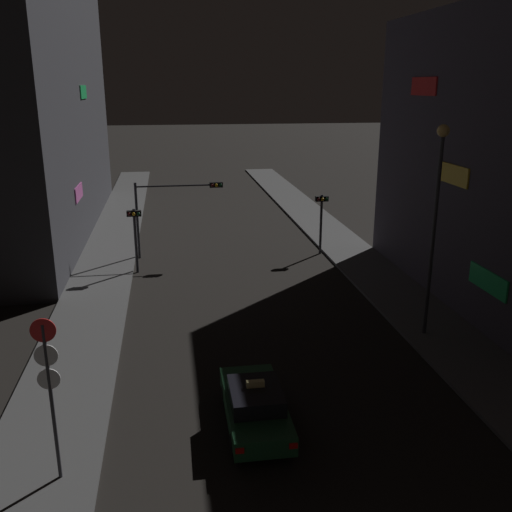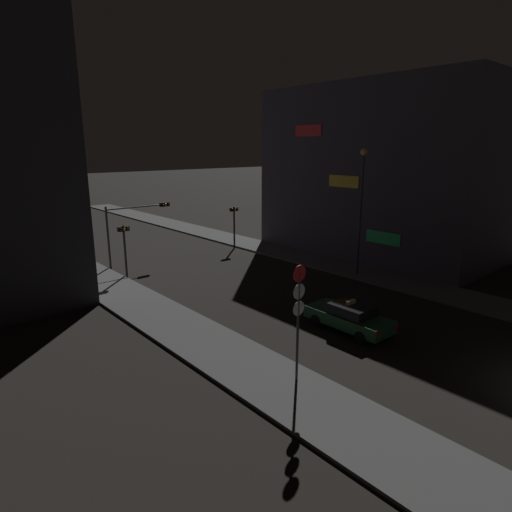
# 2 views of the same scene
# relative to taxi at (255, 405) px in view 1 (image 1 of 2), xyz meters

# --- Properties ---
(sidewalk_left) EXTENTS (3.39, 66.28, 0.14)m
(sidewalk_left) POSITION_rel_taxi_xyz_m (-6.27, 21.44, -0.67)
(sidewalk_left) COLOR #4C4C4C
(sidewalk_left) RESTS_ON ground_plane
(sidewalk_right) EXTENTS (3.39, 66.28, 0.14)m
(sidewalk_right) POSITION_rel_taxi_xyz_m (8.93, 21.44, -0.67)
(sidewalk_right) COLOR #4C4C4C
(sidewalk_right) RESTS_ON ground_plane
(building_facade_left) EXTENTS (6.93, 30.07, 21.32)m
(building_facade_left) POSITION_rel_taxi_xyz_m (-11.39, 26.84, 9.93)
(building_facade_left) COLOR #333338
(building_facade_left) RESTS_ON ground_plane
(taxi) EXTENTS (1.84, 4.46, 1.62)m
(taxi) POSITION_rel_taxi_xyz_m (0.00, 0.00, 0.00)
(taxi) COLOR #1E512D
(taxi) RESTS_ON ground_plane
(traffic_light_overhead) EXTENTS (5.33, 0.42, 4.71)m
(traffic_light_overhead) POSITION_rel_taxi_xyz_m (-2.13, 18.80, 2.76)
(traffic_light_overhead) COLOR #2D2D33
(traffic_light_overhead) RESTS_ON ground_plane
(traffic_light_left_kerb) EXTENTS (0.80, 0.42, 3.70)m
(traffic_light_left_kerb) POSITION_rel_taxi_xyz_m (-4.33, 16.00, 1.92)
(traffic_light_left_kerb) COLOR #2D2D33
(traffic_light_left_kerb) RESTS_ON ground_plane
(traffic_light_right_kerb) EXTENTS (0.80, 0.42, 3.79)m
(traffic_light_right_kerb) POSITION_rel_taxi_xyz_m (6.98, 18.01, 1.98)
(traffic_light_right_kerb) COLOR #2D2D33
(traffic_light_right_kerb) RESTS_ON ground_plane
(sign_pole_left) EXTENTS (0.63, 0.10, 4.65)m
(sign_pole_left) POSITION_rel_taxi_xyz_m (-5.60, -1.75, 2.26)
(sign_pole_left) COLOR #2D2D33
(sign_pole_left) RESTS_ON sidewalk_left
(street_lamp_near_block) EXTENTS (0.49, 0.49, 8.72)m
(street_lamp_near_block) POSITION_rel_taxi_xyz_m (8.18, 5.46, 5.09)
(street_lamp_near_block) COLOR #2D2D33
(street_lamp_near_block) RESTS_ON sidewalk_right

